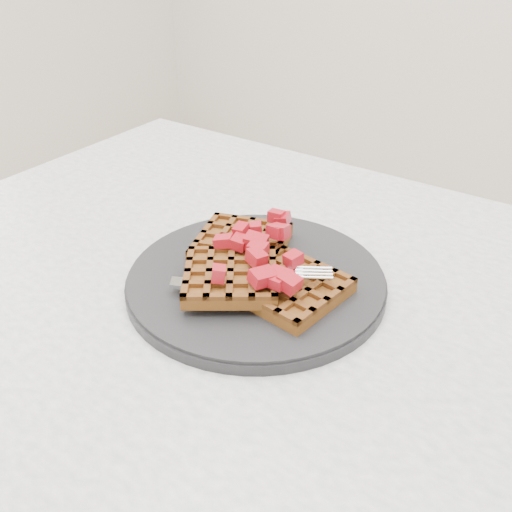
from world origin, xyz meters
name	(u,v)px	position (x,y,z in m)	size (l,w,h in m)	color
table	(323,413)	(0.00, 0.00, 0.64)	(1.20, 0.80, 0.75)	white
plate	(256,280)	(-0.11, 0.03, 0.76)	(0.29, 0.29, 0.02)	black
waffles	(254,267)	(-0.11, 0.02, 0.78)	(0.22, 0.21, 0.03)	brown
strawberry_pile	(256,245)	(-0.11, 0.03, 0.80)	(0.15, 0.15, 0.02)	#8C000E
fork	(263,288)	(-0.08, 0.00, 0.77)	(0.02, 0.18, 0.02)	silver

